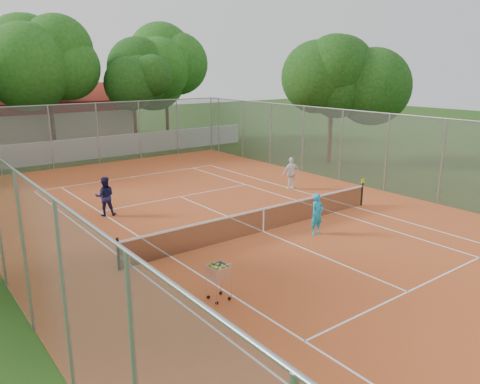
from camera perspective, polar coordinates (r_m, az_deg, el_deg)
ground at (r=18.32m, az=2.85°, el=-4.89°), size 120.00×120.00×0.00m
court_pad at (r=18.32m, az=2.85°, el=-4.86°), size 18.00×34.00×0.02m
court_lines at (r=18.32m, az=2.85°, el=-4.82°), size 10.98×23.78×0.01m
tennis_net at (r=18.16m, az=2.87°, el=-3.38°), size 11.88×0.10×0.98m
perimeter_fence at (r=17.75m, az=2.93°, el=1.19°), size 18.00×34.00×4.00m
boundary_wall at (r=34.47m, az=-17.98°, el=5.07°), size 26.00×0.30×1.50m
clubhouse at (r=43.32m, az=-25.18°, el=8.20°), size 16.40×9.00×4.40m
tropical_trees at (r=36.90m, az=-20.13°, el=12.15°), size 29.00×19.00×10.00m
player_near at (r=18.05m, az=9.38°, el=-2.66°), size 0.59×0.40×1.59m
player_far_left at (r=20.86m, az=-16.14°, el=-0.50°), size 1.01×0.90×1.70m
player_far_right at (r=24.64m, az=6.28°, el=2.29°), size 1.06×0.66×1.68m
ball_hopper at (r=12.96m, az=-2.62°, el=-10.81°), size 0.64×0.64×1.11m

